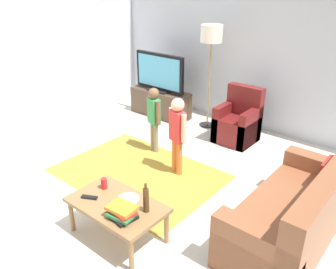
{
  "coord_description": "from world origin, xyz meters",
  "views": [
    {
      "loc": [
        2.59,
        -2.5,
        2.52
      ],
      "look_at": [
        0.0,
        0.6,
        0.65
      ],
      "focal_mm": 37.06,
      "sensor_mm": 36.0,
      "label": 1
    }
  ],
  "objects_px": {
    "soda_can": "(104,184)",
    "floor_lamp": "(211,39)",
    "plate": "(128,199)",
    "child_center": "(177,129)",
    "armchair": "(238,123)",
    "child_near_tv": "(154,114)",
    "coffee_table": "(117,207)",
    "tv_stand": "(161,103)",
    "bottle": "(146,200)",
    "tv": "(159,73)",
    "tv_remote": "(89,197)",
    "couch": "(299,216)",
    "book_stack": "(122,212)"
  },
  "relations": [
    {
      "from": "couch",
      "to": "armchair",
      "type": "relative_size",
      "value": 2.0
    },
    {
      "from": "child_center",
      "to": "book_stack",
      "type": "height_order",
      "value": "child_center"
    },
    {
      "from": "armchair",
      "to": "coffee_table",
      "type": "bearing_deg",
      "value": -85.69
    },
    {
      "from": "book_stack",
      "to": "soda_can",
      "type": "relative_size",
      "value": 2.42
    },
    {
      "from": "plate",
      "to": "child_near_tv",
      "type": "bearing_deg",
      "value": 124.06
    },
    {
      "from": "couch",
      "to": "tv_remote",
      "type": "xyz_separation_m",
      "value": [
        -1.72,
        -1.27,
        0.14
      ]
    },
    {
      "from": "child_near_tv",
      "to": "bottle",
      "type": "xyz_separation_m",
      "value": [
        1.35,
        -1.61,
        -0.06
      ]
    },
    {
      "from": "bottle",
      "to": "couch",
      "type": "bearing_deg",
      "value": 43.14
    },
    {
      "from": "tv_stand",
      "to": "armchair",
      "type": "distance_m",
      "value": 1.73
    },
    {
      "from": "floor_lamp",
      "to": "plate",
      "type": "height_order",
      "value": "floor_lamp"
    },
    {
      "from": "tv",
      "to": "soda_can",
      "type": "height_order",
      "value": "tv"
    },
    {
      "from": "tv_stand",
      "to": "tv",
      "type": "height_order",
      "value": "tv"
    },
    {
      "from": "coffee_table",
      "to": "book_stack",
      "type": "height_order",
      "value": "book_stack"
    },
    {
      "from": "floor_lamp",
      "to": "child_near_tv",
      "type": "relative_size",
      "value": 1.75
    },
    {
      "from": "tv_remote",
      "to": "child_near_tv",
      "type": "bearing_deg",
      "value": 84.4
    },
    {
      "from": "armchair",
      "to": "child_near_tv",
      "type": "xyz_separation_m",
      "value": [
        -0.81,
        -1.17,
        0.31
      ]
    },
    {
      "from": "bottle",
      "to": "tv_remote",
      "type": "height_order",
      "value": "bottle"
    },
    {
      "from": "tv",
      "to": "couch",
      "type": "relative_size",
      "value": 0.61
    },
    {
      "from": "coffee_table",
      "to": "bottle",
      "type": "xyz_separation_m",
      "value": [
        0.32,
        0.1,
        0.18
      ]
    },
    {
      "from": "tv_stand",
      "to": "bottle",
      "type": "bearing_deg",
      "value": -51.19
    },
    {
      "from": "tv_stand",
      "to": "plate",
      "type": "relative_size",
      "value": 5.45
    },
    {
      "from": "child_center",
      "to": "soda_can",
      "type": "height_order",
      "value": "child_center"
    },
    {
      "from": "tv_stand",
      "to": "couch",
      "type": "distance_m",
      "value": 3.82
    },
    {
      "from": "tv_stand",
      "to": "coffee_table",
      "type": "bearing_deg",
      "value": -56.29
    },
    {
      "from": "child_near_tv",
      "to": "coffee_table",
      "type": "distance_m",
      "value": 2.01
    },
    {
      "from": "soda_can",
      "to": "floor_lamp",
      "type": "bearing_deg",
      "value": 102.35
    },
    {
      "from": "tv",
      "to": "coffee_table",
      "type": "height_order",
      "value": "tv"
    },
    {
      "from": "child_near_tv",
      "to": "soda_can",
      "type": "distance_m",
      "value": 1.78
    },
    {
      "from": "tv",
      "to": "bottle",
      "type": "height_order",
      "value": "tv"
    },
    {
      "from": "tv",
      "to": "couch",
      "type": "bearing_deg",
      "value": -27.22
    },
    {
      "from": "couch",
      "to": "bottle",
      "type": "xyz_separation_m",
      "value": [
        -1.12,
        -1.05,
        0.26
      ]
    },
    {
      "from": "floor_lamp",
      "to": "book_stack",
      "type": "distance_m",
      "value": 3.56
    },
    {
      "from": "tv_stand",
      "to": "soda_can",
      "type": "height_order",
      "value": "soda_can"
    },
    {
      "from": "child_near_tv",
      "to": "child_center",
      "type": "height_order",
      "value": "child_center"
    },
    {
      "from": "soda_can",
      "to": "bottle",
      "type": "bearing_deg",
      "value": 0.0
    },
    {
      "from": "tv_stand",
      "to": "floor_lamp",
      "type": "relative_size",
      "value": 0.67
    },
    {
      "from": "tv",
      "to": "tv_remote",
      "type": "height_order",
      "value": "tv"
    },
    {
      "from": "coffee_table",
      "to": "child_center",
      "type": "bearing_deg",
      "value": 103.6
    },
    {
      "from": "tv_stand",
      "to": "plate",
      "type": "xyz_separation_m",
      "value": [
        2.0,
        -2.8,
        0.18
      ]
    },
    {
      "from": "child_center",
      "to": "plate",
      "type": "bearing_deg",
      "value": -73.14
    },
    {
      "from": "tv_remote",
      "to": "plate",
      "type": "xyz_separation_m",
      "value": [
        0.33,
        0.24,
        -0.0
      ]
    },
    {
      "from": "couch",
      "to": "plate",
      "type": "xyz_separation_m",
      "value": [
        -1.39,
        -1.03,
        0.14
      ]
    },
    {
      "from": "child_center",
      "to": "plate",
      "type": "xyz_separation_m",
      "value": [
        0.39,
        -1.3,
        -0.23
      ]
    },
    {
      "from": "armchair",
      "to": "book_stack",
      "type": "height_order",
      "value": "armchair"
    },
    {
      "from": "child_near_tv",
      "to": "tv_remote",
      "type": "xyz_separation_m",
      "value": [
        0.75,
        -1.83,
        -0.18
      ]
    },
    {
      "from": "floor_lamp",
      "to": "plate",
      "type": "relative_size",
      "value": 8.09
    },
    {
      "from": "soda_can",
      "to": "coffee_table",
      "type": "bearing_deg",
      "value": -18.43
    },
    {
      "from": "child_near_tv",
      "to": "coffee_table",
      "type": "height_order",
      "value": "child_near_tv"
    },
    {
      "from": "tv_stand",
      "to": "child_near_tv",
      "type": "distance_m",
      "value": 1.56
    },
    {
      "from": "bottle",
      "to": "child_near_tv",
      "type": "bearing_deg",
      "value": 129.86
    }
  ]
}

